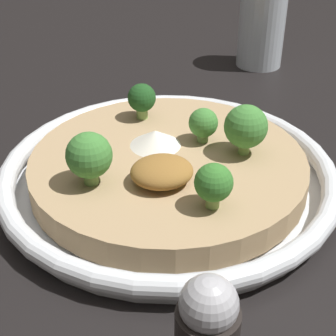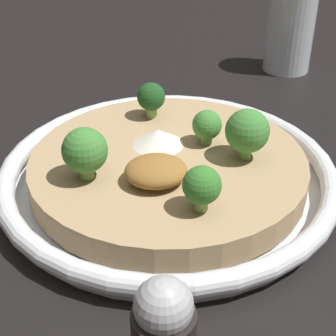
# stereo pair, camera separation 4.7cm
# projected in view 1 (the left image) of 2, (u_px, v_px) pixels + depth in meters

# --- Properties ---
(ground_plane) EXTENTS (6.00, 6.00, 0.00)m
(ground_plane) POSITION_uv_depth(u_px,v_px,m) (168.00, 186.00, 0.48)
(ground_plane) COLOR black
(risotto_bowl) EXTENTS (0.31, 0.31, 0.03)m
(risotto_bowl) POSITION_uv_depth(u_px,v_px,m) (168.00, 172.00, 0.48)
(risotto_bowl) COLOR silver
(risotto_bowl) RESTS_ON ground_plane
(cheese_sprinkle) EXTENTS (0.05, 0.05, 0.02)m
(cheese_sprinkle) POSITION_uv_depth(u_px,v_px,m) (155.00, 138.00, 0.48)
(cheese_sprinkle) COLOR white
(cheese_sprinkle) RESTS_ON risotto_bowl
(crispy_onion_garnish) EXTENTS (0.05, 0.05, 0.02)m
(crispy_onion_garnish) POSITION_uv_depth(u_px,v_px,m) (162.00, 172.00, 0.43)
(crispy_onion_garnish) COLOR olive
(crispy_onion_garnish) RESTS_ON risotto_bowl
(broccoli_front_right) EXTENTS (0.04, 0.04, 0.05)m
(broccoli_front_right) POSITION_uv_depth(u_px,v_px,m) (246.00, 127.00, 0.46)
(broccoli_front_right) COLOR #759E4C
(broccoli_front_right) RESTS_ON risotto_bowl
(broccoli_front_left) EXTENTS (0.04, 0.04, 0.05)m
(broccoli_front_left) POSITION_uv_depth(u_px,v_px,m) (89.00, 156.00, 0.42)
(broccoli_front_left) COLOR #668E47
(broccoli_front_left) RESTS_ON risotto_bowl
(broccoli_front) EXTENTS (0.03, 0.03, 0.04)m
(broccoli_front) POSITION_uv_depth(u_px,v_px,m) (214.00, 183.00, 0.39)
(broccoli_front) COLOR #84A856
(broccoli_front) RESTS_ON risotto_bowl
(broccoli_right) EXTENTS (0.03, 0.03, 0.03)m
(broccoli_right) POSITION_uv_depth(u_px,v_px,m) (203.00, 124.00, 0.48)
(broccoli_right) COLOR #668E47
(broccoli_right) RESTS_ON risotto_bowl
(broccoli_back) EXTENTS (0.03, 0.03, 0.04)m
(broccoli_back) POSITION_uv_depth(u_px,v_px,m) (142.00, 99.00, 0.52)
(broccoli_back) COLOR #84A856
(broccoli_back) RESTS_ON risotto_bowl
(drinking_glass) EXTENTS (0.06, 0.06, 0.12)m
(drinking_glass) POSITION_uv_depth(u_px,v_px,m) (262.00, 25.00, 0.72)
(drinking_glass) COLOR silver
(drinking_glass) RESTS_ON ground_plane
(pepper_shaker) EXTENTS (0.04, 0.04, 0.08)m
(pepper_shaker) POSITION_uv_depth(u_px,v_px,m) (207.00, 334.00, 0.29)
(pepper_shaker) COLOR black
(pepper_shaker) RESTS_ON ground_plane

